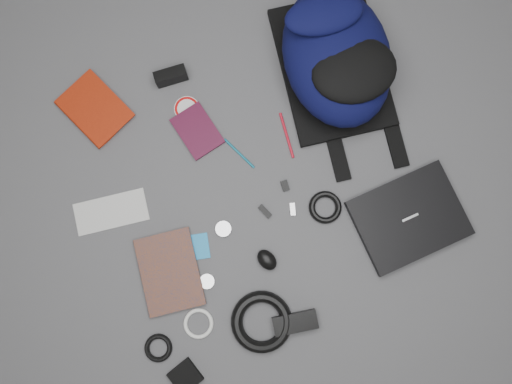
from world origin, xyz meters
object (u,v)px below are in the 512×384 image
object	(u,v)px
pouch	(185,377)
comic_book	(142,279)
compact_camera	(171,76)
power_brick	(295,323)
laptop	(409,218)
textbook_red	(77,126)
backpack	(337,56)
mouse	(267,260)
dvd_case	(197,131)

from	to	relation	value
pouch	comic_book	bearing A→B (deg)	94.30
compact_camera	power_brick	bearing A→B (deg)	-80.28
laptop	comic_book	bearing A→B (deg)	168.53
textbook_red	pouch	world-z (taller)	textbook_red
backpack	compact_camera	size ratio (longest dim) A/B	4.95
backpack	compact_camera	xyz separation A→B (m)	(-0.52, 0.16, -0.08)
mouse	pouch	size ratio (longest dim) A/B	0.88
backpack	dvd_case	size ratio (longest dim) A/B	3.21
laptop	comic_book	distance (m)	0.89
backpack	power_brick	world-z (taller)	backpack
textbook_red	pouch	bearing A→B (deg)	-109.66
backpack	dvd_case	xyz separation A→B (m)	(-0.50, -0.04, -0.10)
comic_book	compact_camera	size ratio (longest dim) A/B	2.38
laptop	power_brick	bearing A→B (deg)	-162.50
compact_camera	mouse	bearing A→B (deg)	-79.46
textbook_red	mouse	distance (m)	0.77
laptop	backpack	bearing A→B (deg)	90.92
laptop	power_brick	xyz separation A→B (m)	(-0.47, -0.17, 0.00)
laptop	mouse	distance (m)	0.48
mouse	backpack	bearing A→B (deg)	30.57
laptop	textbook_red	world-z (taller)	laptop
pouch	power_brick	bearing A→B (deg)	4.19
dvd_case	pouch	size ratio (longest dim) A/B	1.97
power_brick	dvd_case	bearing A→B (deg)	105.61
backpack	mouse	distance (m)	0.69
pouch	backpack	bearing A→B (deg)	43.07
laptop	compact_camera	bearing A→B (deg)	124.52
power_brick	backpack	bearing A→B (deg)	69.44
backpack	power_brick	distance (m)	0.86
laptop	textbook_red	bearing A→B (deg)	140.08
backpack	comic_book	distance (m)	0.95
laptop	power_brick	distance (m)	0.50
textbook_red	power_brick	distance (m)	0.97
mouse	pouch	distance (m)	0.45
backpack	textbook_red	distance (m)	0.89
compact_camera	pouch	xyz separation A→B (m)	(-0.30, -0.93, -0.02)
laptop	dvd_case	size ratio (longest dim) A/B	2.05
compact_camera	power_brick	xyz separation A→B (m)	(0.08, -0.90, -0.01)
dvd_case	textbook_red	bearing A→B (deg)	144.35
textbook_red	mouse	bearing A→B (deg)	-79.59
comic_book	pouch	world-z (taller)	pouch
dvd_case	power_brick	bearing A→B (deg)	-96.22
mouse	power_brick	distance (m)	0.22
laptop	mouse	xyz separation A→B (m)	(-0.48, 0.04, 0.00)
textbook_red	power_brick	bearing A→B (deg)	-86.19
compact_camera	pouch	distance (m)	0.98
power_brick	mouse	bearing A→B (deg)	102.69
mouse	textbook_red	bearing A→B (deg)	104.68
dvd_case	mouse	xyz separation A→B (m)	(0.06, -0.48, 0.01)
dvd_case	compact_camera	xyz separation A→B (m)	(-0.01, 0.20, 0.02)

